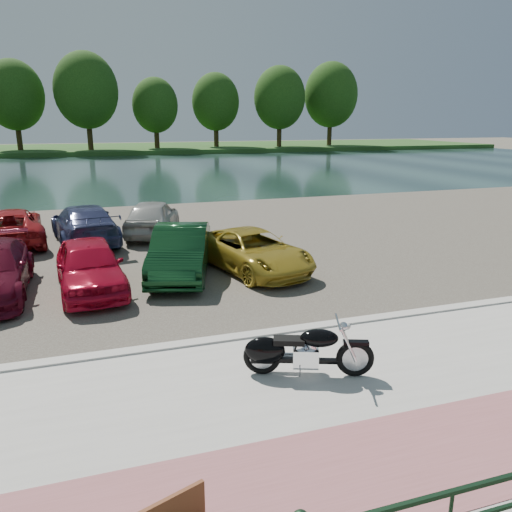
{
  "coord_description": "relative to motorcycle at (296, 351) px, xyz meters",
  "views": [
    {
      "loc": [
        -3.13,
        -7.32,
        4.53
      ],
      "look_at": [
        0.75,
        4.57,
        1.1
      ],
      "focal_mm": 35.0,
      "sensor_mm": 36.0,
      "label": 1
    }
  ],
  "objects": [
    {
      "name": "ground",
      "position": [
        -0.06,
        -0.15,
        -0.56
      ],
      "size": [
        200.0,
        200.0,
        0.0
      ],
      "primitive_type": "plane",
      "color": "#595447",
      "rests_on": "ground"
    },
    {
      "name": "promenade",
      "position": [
        -0.06,
        -1.15,
        -0.51
      ],
      "size": [
        60.0,
        6.0,
        0.1
      ],
      "primitive_type": "cube",
      "color": "#B2AEA7",
      "rests_on": "ground"
    },
    {
      "name": "pink_path",
      "position": [
        -0.06,
        -2.65,
        -0.46
      ],
      "size": [
        60.0,
        2.0,
        0.01
      ],
      "primitive_type": "cube",
      "color": "#965556",
      "rests_on": "promenade"
    },
    {
      "name": "kerb",
      "position": [
        -0.06,
        1.85,
        -0.49
      ],
      "size": [
        60.0,
        0.3,
        0.14
      ],
      "primitive_type": "cube",
      "color": "#B2AEA7",
      "rests_on": "ground"
    },
    {
      "name": "parking_lot",
      "position": [
        -0.06,
        10.85,
        -0.54
      ],
      "size": [
        60.0,
        18.0,
        0.04
      ],
      "primitive_type": "cube",
      "color": "#423C35",
      "rests_on": "ground"
    },
    {
      "name": "river",
      "position": [
        -0.06,
        39.85,
        -0.56
      ],
      "size": [
        120.0,
        40.0,
        0.0
      ],
      "primitive_type": "cube",
      "color": "#1A302E",
      "rests_on": "ground"
    },
    {
      "name": "far_bank",
      "position": [
        -0.06,
        71.85,
        -0.26
      ],
      "size": [
        120.0,
        24.0,
        0.6
      ],
      "primitive_type": "cube",
      "color": "#21491A",
      "rests_on": "ground"
    },
    {
      "name": "railing",
      "position": [
        -0.06,
        -4.15,
        0.23
      ],
      "size": [
        24.04,
        0.05,
        0.9
      ],
      "color": "black",
      "rests_on": "promenade"
    },
    {
      "name": "far_trees",
      "position": [
        4.3,
        65.64,
        6.93
      ],
      "size": [
        70.25,
        10.68,
        12.52
      ],
      "color": "#322512",
      "rests_on": "far_bank"
    },
    {
      "name": "motorcycle",
      "position": [
        0.0,
        0.0,
        0.0
      ],
      "size": [
        2.23,
        1.1,
        1.05
      ],
      "rotation": [
        0.0,
        0.0,
        -0.37
      ],
      "color": "black",
      "rests_on": "promenade"
    },
    {
      "name": "car_4",
      "position": [
        -3.46,
        6.12,
        0.18
      ],
      "size": [
        2.02,
        4.25,
        1.4
      ],
      "primitive_type": "imported",
      "rotation": [
        0.0,
        0.0,
        0.09
      ],
      "color": "#B30B27",
      "rests_on": "parking_lot"
    },
    {
      "name": "car_5",
      "position": [
        -0.89,
        6.74,
        0.21
      ],
      "size": [
        2.69,
        4.69,
        1.46
      ],
      "primitive_type": "imported",
      "rotation": [
        0.0,
        0.0,
        -0.27
      ],
      "color": "#0F3719",
      "rests_on": "parking_lot"
    },
    {
      "name": "car_6",
      "position": [
        1.28,
        6.52,
        0.1
      ],
      "size": [
        3.17,
        4.88,
        1.25
      ],
      "primitive_type": "imported",
      "rotation": [
        0.0,
        0.0,
        0.26
      ],
      "color": "#B09428",
      "rests_on": "parking_lot"
    },
    {
      "name": "car_10",
      "position": [
        -6.23,
        12.52,
        0.14
      ],
      "size": [
        2.83,
        5.04,
        1.33
      ],
      "primitive_type": "imported",
      "rotation": [
        0.0,
        0.0,
        3.28
      ],
      "color": "#A81C1F",
      "rests_on": "parking_lot"
    },
    {
      "name": "car_11",
      "position": [
        -3.62,
        11.85,
        0.2
      ],
      "size": [
        2.78,
        5.25,
        1.45
      ],
      "primitive_type": "imported",
      "rotation": [
        0.0,
        0.0,
        3.3
      ],
      "color": "navy",
      "rests_on": "parking_lot"
    },
    {
      "name": "car_12",
      "position": [
        -1.04,
        12.48,
        0.2
      ],
      "size": [
        2.9,
        4.56,
        1.45
      ],
      "primitive_type": "imported",
      "rotation": [
        0.0,
        0.0,
        2.84
      ],
      "color": "#AEAEA9",
      "rests_on": "parking_lot"
    }
  ]
}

